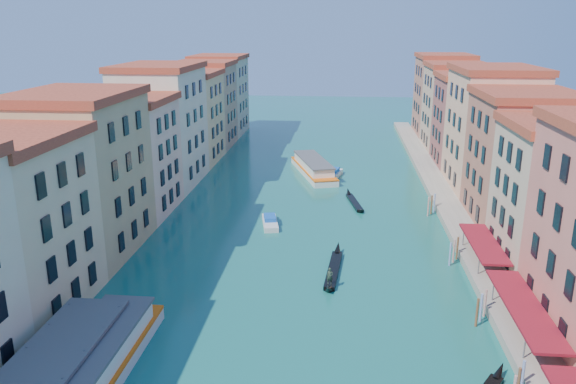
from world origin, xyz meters
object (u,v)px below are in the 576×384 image
Objects in this scene: vaporetto_stop at (59,374)px; vaporetto_near at (89,370)px; vaporetto_far at (313,167)px; gondola_fore at (333,268)px.

vaporetto_near is at bearing 19.37° from vaporetto_stop.
gondola_fore is (4.65, -44.00, -0.87)m from vaporetto_far.
vaporetto_far is at bearing 78.46° from vaporetto_near.
vaporetto_stop reaches higher than gondola_fore.
vaporetto_far is (16.21, 67.90, -0.13)m from vaporetto_stop.
vaporetto_near reaches higher than gondola_fore.
vaporetto_near is (2.11, 0.74, 0.03)m from vaporetto_stop.
vaporetto_far is 44.25m from gondola_fore.
vaporetto_stop is 2.24m from vaporetto_near.
vaporetto_far is (14.09, 67.15, -0.16)m from vaporetto_near.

